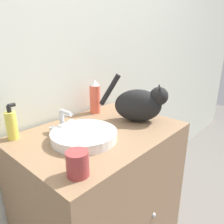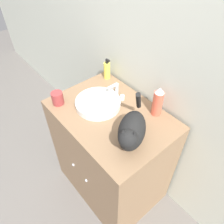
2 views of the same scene
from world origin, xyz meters
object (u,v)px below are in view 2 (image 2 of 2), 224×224
object	(u,v)px
cat	(132,131)
cup	(58,98)
spray_bottle	(158,102)
soap_bottle	(107,70)

from	to	relation	value
cat	cup	xyz separation A→B (m)	(-0.56, -0.14, -0.05)
cat	spray_bottle	size ratio (longest dim) A/B	1.68
cat	soap_bottle	world-z (taller)	cat
soap_bottle	spray_bottle	world-z (taller)	spray_bottle
soap_bottle	cup	distance (m)	0.45
spray_bottle	cup	world-z (taller)	spray_bottle
soap_bottle	spray_bottle	xyz separation A→B (m)	(0.51, -0.01, 0.03)
cat	cup	distance (m)	0.58
soap_bottle	spray_bottle	bearing A→B (deg)	-1.32
cat	soap_bottle	distance (m)	0.66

